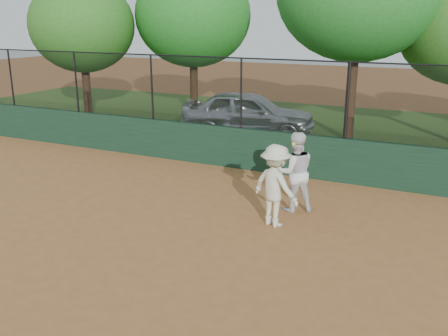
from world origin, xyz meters
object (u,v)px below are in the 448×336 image
at_px(tree_0, 82,25).
at_px(tree_1, 193,16).
at_px(parked_car, 248,113).
at_px(player_second, 295,172).
at_px(player_main, 275,186).

height_order(tree_0, tree_1, tree_1).
bearing_deg(parked_car, player_second, -161.54).
distance_m(player_second, player_main, 1.00).
height_order(parked_car, tree_0, tree_0).
xyz_separation_m(parked_car, tree_1, (-3.84, 2.77, 3.51)).
distance_m(player_second, tree_1, 12.65).
bearing_deg(tree_0, tree_1, 30.81).
bearing_deg(player_main, player_second, 84.40).
distance_m(player_second, tree_0, 14.07).
xyz_separation_m(parked_car, player_main, (3.85, -7.58, 0.04)).
bearing_deg(player_second, parked_car, -92.25).
bearing_deg(tree_1, parked_car, -35.74).
height_order(player_second, player_main, player_main).
xyz_separation_m(player_main, tree_0, (-11.77, 7.92, 3.06)).
bearing_deg(tree_1, player_second, -50.19).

